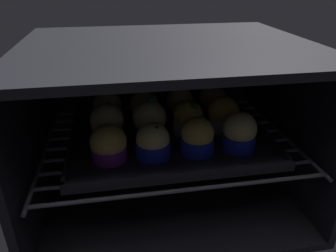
{
  "coord_description": "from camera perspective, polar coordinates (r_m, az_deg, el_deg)",
  "views": [
    {
      "loc": [
        -11.17,
        -41.58,
        48.76
      ],
      "look_at": [
        0.0,
        21.92,
        17.08
      ],
      "focal_mm": 34.21,
      "sensor_mm": 36.0,
      "label": 1
    }
  ],
  "objects": [
    {
      "name": "muffin_row1_col3",
      "position": [
        0.74,
        9.77,
        1.99
      ],
      "size": [
        7.26,
        7.26,
        8.07
      ],
      "color": "silver",
      "rests_on": "baking_tray"
    },
    {
      "name": "muffin_row1_col1",
      "position": [
        0.71,
        -3.34,
        1.09
      ],
      "size": [
        7.58,
        7.58,
        8.62
      ],
      "color": "#1928B7",
      "rests_on": "baking_tray"
    },
    {
      "name": "muffin_row1_col0",
      "position": [
        0.7,
        -10.8,
        0.52
      ],
      "size": [
        7.3,
        7.3,
        8.19
      ],
      "color": "red",
      "rests_on": "baking_tray"
    },
    {
      "name": "muffin_row0_col2",
      "position": [
        0.64,
        5.26,
        -1.99
      ],
      "size": [
        6.92,
        6.92,
        7.43
      ],
      "color": "#1928B7",
      "rests_on": "baking_tray"
    },
    {
      "name": "muffin_row2_col3",
      "position": [
        0.82,
        7.97,
        4.37
      ],
      "size": [
        6.92,
        6.92,
        7.52
      ],
      "color": "#1928B7",
      "rests_on": "baking_tray"
    },
    {
      "name": "muffin_row0_col3",
      "position": [
        0.67,
        12.61,
        -1.1
      ],
      "size": [
        6.92,
        6.92,
        7.96
      ],
      "color": "#1928B7",
      "rests_on": "baking_tray"
    },
    {
      "name": "muffin_row1_col2",
      "position": [
        0.72,
        3.62,
        1.43
      ],
      "size": [
        6.92,
        6.92,
        7.65
      ],
      "color": "silver",
      "rests_on": "baking_tray"
    },
    {
      "name": "muffin_row0_col1",
      "position": [
        0.63,
        -2.69,
        -2.88
      ],
      "size": [
        6.92,
        6.92,
        7.01
      ],
      "color": "#1928B7",
      "rests_on": "baking_tray"
    },
    {
      "name": "baking_tray",
      "position": [
        0.73,
        0.0,
        -1.7
      ],
      "size": [
        43.2,
        34.48,
        2.2
      ],
      "color": "black",
      "rests_on": "oven_rack"
    },
    {
      "name": "muffin_row0_col0",
      "position": [
        0.63,
        -10.53,
        -3.3
      ],
      "size": [
        7.15,
        7.15,
        7.3
      ],
      "color": "#7A238C",
      "rests_on": "baking_tray"
    },
    {
      "name": "muffin_row2_col0",
      "position": [
        0.78,
        -10.73,
        3.14
      ],
      "size": [
        6.92,
        6.92,
        7.82
      ],
      "color": "#0C8C84",
      "rests_on": "baking_tray"
    },
    {
      "name": "muffin_row2_col1",
      "position": [
        0.79,
        -4.28,
        3.31
      ],
      "size": [
        7.14,
        7.14,
        7.28
      ],
      "color": "#1928B7",
      "rests_on": "baking_tray"
    },
    {
      "name": "oven_cavity",
      "position": [
        0.76,
        -0.57,
        1.37
      ],
      "size": [
        59.0,
        47.0,
        37.0
      ],
      "color": "black",
      "rests_on": "ground"
    },
    {
      "name": "muffin_row2_col2",
      "position": [
        0.8,
        2.15,
        4.02
      ],
      "size": [
        6.92,
        6.92,
        7.54
      ],
      "color": "#1928B7",
      "rests_on": "baking_tray"
    },
    {
      "name": "oven_rack",
      "position": [
        0.74,
        -0.01,
        -2.4
      ],
      "size": [
        54.8,
        42.0,
        0.8
      ],
      "color": "#51515B",
      "rests_on": "oven_cavity"
    }
  ]
}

